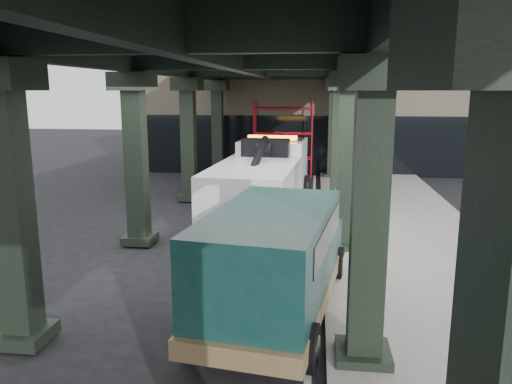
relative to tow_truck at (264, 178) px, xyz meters
The scene contains 8 objects.
ground 5.89m from the tow_truck, 89.14° to the right, with size 90.00×90.00×0.00m, color black.
sidewalk 6.06m from the tow_truck, 39.02° to the right, with size 5.00×40.00×0.15m, color gray.
lane_stripe 4.36m from the tow_truck, 64.33° to the right, with size 0.12×38.00×0.01m, color silver.
viaduct 5.49m from the tow_truck, 94.84° to the right, with size 7.40×32.00×6.40m.
building 14.66m from the tow_truck, 81.69° to the left, with size 22.00×10.00×8.00m, color #C6B793.
scaffolding 8.95m from the tow_truck, 89.45° to the left, with size 3.08×0.88×4.00m.
tow_truck is the anchor object (origin of this frame).
towed_van 8.15m from the tow_truck, 82.42° to the right, with size 2.96×5.91×2.30m.
Camera 1 is at (1.75, -11.74, 4.50)m, focal length 35.00 mm.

